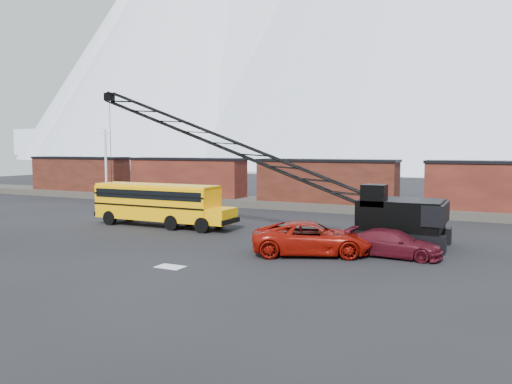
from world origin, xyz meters
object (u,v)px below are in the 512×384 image
red_pickup (312,238)px  crawler_crane (244,151)px  maroon_suv (394,244)px  school_bus (160,203)px

red_pickup → crawler_crane: (-6.76, 4.78, 4.79)m
red_pickup → maroon_suv: 4.45m
crawler_crane → red_pickup: bearing=-35.2°
maroon_suv → crawler_crane: size_ratio=0.20×
red_pickup → maroon_suv: bearing=-94.5°
school_bus → crawler_crane: size_ratio=0.46×
red_pickup → crawler_crane: bearing=32.1°
red_pickup → maroon_suv: (4.22, 1.39, -0.18)m
school_bus → red_pickup: (13.73, -4.48, -0.87)m
maroon_suv → red_pickup: bearing=109.4°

